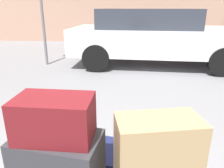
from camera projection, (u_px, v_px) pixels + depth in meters
The scene contains 4 objects.
duffel_bag_maroon_topmost_pile at pixel (55, 118), 0.95m from camera, with size 0.33×0.20×0.19m, color maroon.
parked_car at pixel (154, 36), 5.66m from camera, with size 4.42×2.18×1.42m.
bollard_kerb_near at pixel (190, 45), 7.01m from camera, with size 0.24×0.24×0.62m, color #383838.
no_parking_sign at pixel (42, 8), 5.44m from camera, with size 0.50×0.10×2.32m.
Camera 1 is at (0.13, -0.99, 1.46)m, focal length 35.34 mm.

